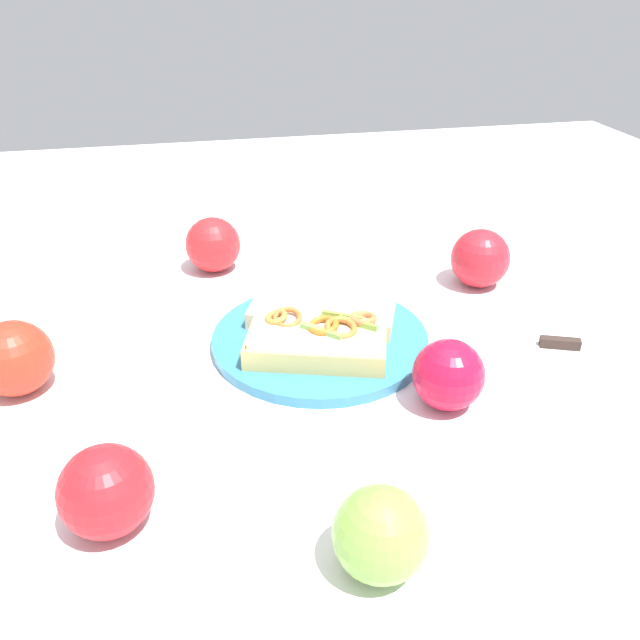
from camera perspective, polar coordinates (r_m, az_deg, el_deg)
ground_plane at (r=0.78m, az=0.00°, el=-2.09°), size 2.00×2.00×0.00m
plate at (r=0.78m, az=0.00°, el=-1.69°), size 0.26×0.26×0.01m
sandwich at (r=0.73m, az=-0.24°, el=-1.67°), size 0.18×0.13×0.05m
bread_slice_side at (r=0.81m, az=0.28°, el=0.89°), size 0.20×0.15×0.02m
apple_0 at (r=0.51m, az=5.41°, el=-18.39°), size 0.09×0.09×0.07m
apple_1 at (r=0.93m, az=14.02°, el=5.33°), size 0.10×0.10×0.08m
apple_2 at (r=0.56m, az=-18.45°, el=-14.20°), size 0.10×0.10×0.08m
apple_3 at (r=0.67m, az=11.33°, el=-4.79°), size 0.10×0.10×0.07m
apple_4 at (r=0.75m, az=-25.52°, el=-3.08°), size 0.10×0.10×0.08m
apple_5 at (r=0.96m, az=-9.47°, el=6.60°), size 0.11×0.11×0.08m
knife at (r=0.82m, az=19.36°, el=-1.91°), size 0.11×0.05×0.01m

